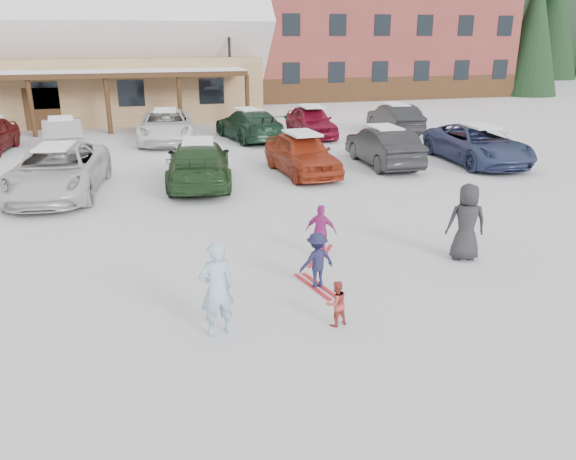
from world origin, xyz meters
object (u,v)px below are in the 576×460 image
object	(u,v)px
parked_car_12	(311,122)
parked_car_13	(395,119)
parked_car_5	(383,146)
parked_car_9	(63,135)
parked_car_4	(302,153)
parked_car_2	(57,171)
adult_skier	(217,289)
parked_car_3	(199,163)
child_magenta	(321,231)
parked_car_10	(166,126)
day_lodge	(9,51)
toddler_red	(336,303)
child_navy	(317,260)
parked_car_6	(478,144)
parked_car_11	(249,125)
lamp_post	(230,64)
bystander_dark	(466,222)

from	to	relation	value
parked_car_12	parked_car_13	bearing A→B (deg)	0.30
parked_car_5	parked_car_9	bearing A→B (deg)	-24.98
parked_car_4	parked_car_2	bearing A→B (deg)	-179.64
parked_car_5	parked_car_9	size ratio (longest dim) A/B	1.03
adult_skier	parked_car_3	xyz separation A→B (m)	(1.00, 10.18, -0.09)
child_magenta	parked_car_10	bearing A→B (deg)	-49.19
parked_car_2	parked_car_13	size ratio (longest dim) A/B	1.25
day_lodge	parked_car_12	bearing A→B (deg)	-35.79
day_lodge	parked_car_4	size ratio (longest dim) A/B	6.63
adult_skier	toddler_red	xyz separation A→B (m)	(2.02, -0.25, -0.42)
parked_car_4	parked_car_5	size ratio (longest dim) A/B	0.98
parked_car_2	parked_car_12	size ratio (longest dim) A/B	1.26
child_navy	parked_car_13	distance (m)	19.48
parked_car_9	parked_car_13	distance (m)	16.01
parked_car_3	parked_car_6	xyz separation A→B (m)	(11.00, 0.47, -0.01)
day_lodge	parked_car_10	distance (m)	13.48
parked_car_3	parked_car_9	bearing A→B (deg)	-48.21
parked_car_11	parked_car_13	xyz separation A→B (m)	(7.65, -0.08, 0.00)
parked_car_5	parked_car_10	size ratio (longest dim) A/B	0.83
parked_car_3	parked_car_5	bearing A→B (deg)	-163.73
parked_car_9	parked_car_6	bearing A→B (deg)	150.24
toddler_red	parked_car_2	xyz separation A→B (m)	(-5.47, 10.39, 0.36)
child_magenta	parked_car_9	size ratio (longest dim) A/B	0.28
lamp_post	parked_car_5	size ratio (longest dim) A/B	1.26
child_magenta	parked_car_4	world-z (taller)	parked_car_4
child_magenta	parked_car_12	xyz separation A→B (m)	(4.72, 15.33, 0.14)
parked_car_5	parked_car_12	xyz separation A→B (m)	(-0.69, 6.94, 0.01)
lamp_post	parked_car_12	world-z (taller)	lamp_post
day_lodge	parked_car_9	world-z (taller)	day_lodge
day_lodge	parked_car_3	world-z (taller)	day_lodge
parked_car_11	parked_car_6	bearing A→B (deg)	125.38
parked_car_12	child_navy	bearing A→B (deg)	-106.40
bystander_dark	parked_car_3	size ratio (longest dim) A/B	0.34
child_magenta	parked_car_10	xyz separation A→B (m)	(-2.29, 15.81, 0.14)
parked_car_4	parked_car_9	world-z (taller)	parked_car_4
parked_car_2	parked_car_6	distance (m)	15.45
parked_car_3	parked_car_10	distance (m)	8.51
toddler_red	parked_car_5	world-z (taller)	parked_car_5
parked_car_3	parked_car_11	bearing A→B (deg)	-105.18
child_navy	parked_car_3	world-z (taller)	parked_car_3
adult_skier	parked_car_5	distance (m)	13.94
parked_car_5	parked_car_11	world-z (taller)	parked_car_5
day_lodge	parked_car_4	bearing A→B (deg)	-56.11
parked_car_10	parked_car_13	bearing A→B (deg)	3.63
lamp_post	parked_car_6	bearing A→B (deg)	-63.57
adult_skier	parked_car_12	world-z (taller)	adult_skier
day_lodge	parked_car_2	xyz separation A→B (m)	(4.04, -18.90, -3.17)
child_magenta	bystander_dark	size ratio (longest dim) A/B	0.70
lamp_post	parked_car_9	distance (m)	11.86
parked_car_5	parked_car_13	distance (m)	7.87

